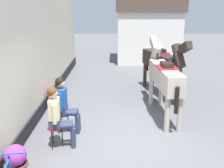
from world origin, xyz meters
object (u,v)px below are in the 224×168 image
object	(u,v)px
flower_planter_far	(55,98)
satchel_bag	(59,118)
seated_visitor_near	(57,114)
seated_visitor_far	(64,102)
saddled_horse_near	(164,75)
saddled_horse_far	(162,62)
flower_planter_near	(16,161)

from	to	relation	value
flower_planter_far	satchel_bag	size ratio (longest dim) A/B	2.29
seated_visitor_near	seated_visitor_far	distance (m)	0.74
seated_visitor_near	flower_planter_far	xyz separation A→B (m)	(-0.56, 2.31, -0.44)
saddled_horse_near	saddled_horse_far	xyz separation A→B (m)	(0.24, 1.80, 0.00)
seated_visitor_far	flower_planter_near	xyz separation A→B (m)	(-0.57, -1.88, -0.44)
seated_visitor_near	saddled_horse_near	size ratio (longest dim) A/B	0.46
seated_visitor_near	satchel_bag	xyz separation A→B (m)	(-0.25, 1.37, -0.68)
saddled_horse_near	seated_visitor_far	bearing A→B (deg)	-156.12
flower_planter_near	satchel_bag	bearing A→B (deg)	83.19
seated_visitor_near	saddled_horse_near	bearing A→B (deg)	36.14
saddled_horse_far	satchel_bag	size ratio (longest dim) A/B	10.41
saddled_horse_far	flower_planter_near	xyz separation A→B (m)	(-3.36, -4.81, -0.82)
seated_visitor_near	saddled_horse_far	size ratio (longest dim) A/B	0.48
flower_planter_near	saddled_horse_far	bearing A→B (deg)	55.04
saddled_horse_near	flower_planter_near	size ratio (longest dim) A/B	4.68
seated_visitor_near	flower_planter_near	bearing A→B (deg)	-115.92
seated_visitor_near	flower_planter_far	bearing A→B (deg)	103.64
flower_planter_far	satchel_bag	world-z (taller)	flower_planter_far
saddled_horse_near	flower_planter_near	distance (m)	4.42
seated_visitor_far	satchel_bag	world-z (taller)	seated_visitor_far
satchel_bag	saddled_horse_near	bearing A→B (deg)	94.95
saddled_horse_near	saddled_horse_far	distance (m)	1.81
saddled_horse_near	flower_planter_far	size ratio (longest dim) A/B	4.68
seated_visitor_near	satchel_bag	size ratio (longest dim) A/B	4.96
seated_visitor_far	satchel_bag	size ratio (longest dim) A/B	4.96
flower_planter_near	saddled_horse_near	bearing A→B (deg)	44.00
seated_visitor_far	flower_planter_far	distance (m)	1.73
flower_planter_far	saddled_horse_near	bearing A→B (deg)	-7.93
seated_visitor_far	flower_planter_far	bearing A→B (deg)	110.09
seated_visitor_far	flower_planter_far	size ratio (longest dim) A/B	2.17
flower_planter_near	satchel_bag	xyz separation A→B (m)	(0.30, 2.51, -0.23)
saddled_horse_far	flower_planter_far	world-z (taller)	saddled_horse_far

